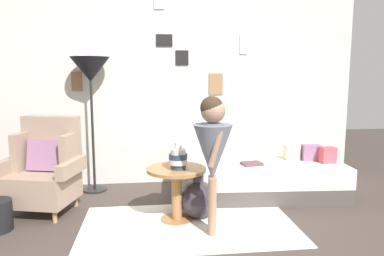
{
  "coord_description": "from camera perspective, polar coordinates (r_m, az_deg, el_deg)",
  "views": [
    {
      "loc": [
        -0.3,
        -2.76,
        1.4
      ],
      "look_at": [
        0.15,
        0.95,
        0.85
      ],
      "focal_mm": 34.11,
      "sensor_mm": 36.0,
      "label": 1
    }
  ],
  "objects": [
    {
      "name": "ground_plane",
      "position": [
        3.11,
        -0.65,
        -18.39
      ],
      "size": [
        12.0,
        12.0,
        0.0
      ],
      "primitive_type": "plane",
      "color": "#423833"
    },
    {
      "name": "pillow_back",
      "position": [
        4.48,
        15.34,
        -3.67
      ],
      "size": [
        0.17,
        0.12,
        0.18
      ],
      "primitive_type": "cube",
      "rotation": [
        0.0,
        0.0,
        -0.0
      ],
      "color": "beige",
      "rests_on": "daybed"
    },
    {
      "name": "daybed",
      "position": [
        4.32,
        10.42,
        -7.88
      ],
      "size": [
        1.95,
        0.92,
        0.4
      ],
      "color": "#4C4742",
      "rests_on": "ground"
    },
    {
      "name": "armchair",
      "position": [
        4.05,
        -21.97,
        -5.98
      ],
      "size": [
        0.85,
        0.72,
        0.97
      ],
      "color": "tan",
      "rests_on": "ground"
    },
    {
      "name": "rug",
      "position": [
        3.51,
        -0.5,
        -15.0
      ],
      "size": [
        1.98,
        1.14,
        0.01
      ],
      "primitive_type": "cube",
      "color": "silver",
      "rests_on": "ground"
    },
    {
      "name": "pillow_mid",
      "position": [
        4.49,
        18.14,
        -3.7
      ],
      "size": [
        0.22,
        0.14,
        0.19
      ],
      "primitive_type": "cube",
      "rotation": [
        0.0,
        0.0,
        -0.08
      ],
      "color": "gray",
      "rests_on": "daybed"
    },
    {
      "name": "floor_lamp",
      "position": [
        4.44,
        -15.61,
        8.15
      ],
      "size": [
        0.45,
        0.45,
        1.6
      ],
      "color": "black",
      "rests_on": "ground"
    },
    {
      "name": "vase_striped",
      "position": [
        3.41,
        -2.17,
        -4.75
      ],
      "size": [
        0.18,
        0.18,
        0.25
      ],
      "color": "#2D384C",
      "rests_on": "side_table"
    },
    {
      "name": "person_child",
      "position": [
        3.13,
        3.25,
        -2.88
      ],
      "size": [
        0.34,
        0.34,
        1.22
      ],
      "color": "#A37A60",
      "rests_on": "ground"
    },
    {
      "name": "demijohn_near",
      "position": [
        3.64,
        1.01,
        -11.03
      ],
      "size": [
        0.37,
        0.37,
        0.45
      ],
      "color": "#332D38",
      "rests_on": "ground"
    },
    {
      "name": "gallery_wall",
      "position": [
        4.72,
        -3.31,
        7.16
      ],
      "size": [
        4.8,
        0.12,
        2.6
      ],
      "color": "beige",
      "rests_on": "ground"
    },
    {
      "name": "side_table",
      "position": [
        3.52,
        -2.42,
        -8.56
      ],
      "size": [
        0.57,
        0.57,
        0.52
      ],
      "color": "#9E7042",
      "rests_on": "ground"
    },
    {
      "name": "book_on_daybed",
      "position": [
        4.14,
        9.31,
        -5.51
      ],
      "size": [
        0.24,
        0.2,
        0.03
      ],
      "primitive_type": "cube",
      "rotation": [
        0.0,
        0.0,
        0.18
      ],
      "color": "brown",
      "rests_on": "daybed"
    },
    {
      "name": "pillow_head",
      "position": [
        4.44,
        20.46,
        -3.99
      ],
      "size": [
        0.17,
        0.13,
        0.18
      ],
      "primitive_type": "cube",
      "rotation": [
        0.0,
        0.0,
        0.05
      ],
      "color": "#D64C56",
      "rests_on": "daybed"
    }
  ]
}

